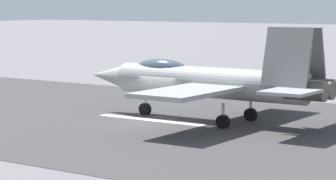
# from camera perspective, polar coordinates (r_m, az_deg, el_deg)

# --- Properties ---
(ground_plane) EXTENTS (400.00, 400.00, 0.00)m
(ground_plane) POSITION_cam_1_polar(r_m,az_deg,el_deg) (44.17, -1.22, -2.30)
(ground_plane) COLOR slate
(runway_strip) EXTENTS (240.00, 26.00, 0.02)m
(runway_strip) POSITION_cam_1_polar(r_m,az_deg,el_deg) (44.15, -1.20, -2.29)
(runway_strip) COLOR #3E3D3D
(runway_strip) RESTS_ON ground
(fighter_jet) EXTENTS (16.16, 14.24, 5.56)m
(fighter_jet) POSITION_cam_1_polar(r_m,az_deg,el_deg) (43.27, 3.32, 0.66)
(fighter_jet) COLOR #989B9A
(fighter_jet) RESTS_ON ground
(crew_person) EXTENTS (0.38, 0.68, 1.58)m
(crew_person) POSITION_cam_1_polar(r_m,az_deg,el_deg) (59.83, -1.23, 0.78)
(crew_person) COLOR #1E2338
(crew_person) RESTS_ON ground
(marker_cone_mid) EXTENTS (0.44, 0.44, 0.55)m
(marker_cone_mid) POSITION_cam_1_polar(r_m,az_deg,el_deg) (55.04, 4.22, -0.28)
(marker_cone_mid) COLOR orange
(marker_cone_mid) RESTS_ON ground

